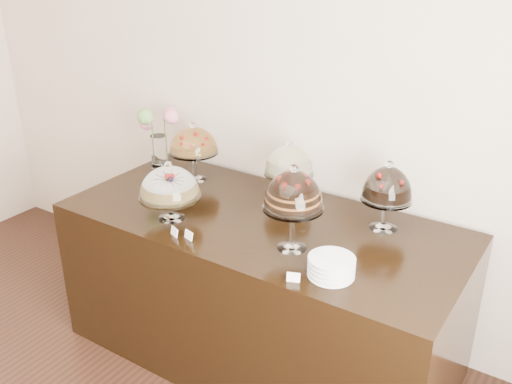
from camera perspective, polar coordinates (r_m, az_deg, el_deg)
The scene contains 12 objects.
wall_back at distance 3.50m, azimuth 0.66°, elevation 11.01°, with size 5.00×0.04×3.00m, color beige.
display_counter at distance 3.32m, azimuth 0.48°, elevation -9.66°, with size 2.20×1.00×0.90m, color black.
cake_stand_sugar_sponge at distance 3.05m, azimuth -8.66°, elevation 0.71°, with size 0.33×0.33×0.33m.
cake_stand_choco_layer at distance 2.69m, azimuth 3.76°, elevation -0.15°, with size 0.29×0.29×0.44m.
cake_stand_cheesecake at distance 3.23m, azimuth 3.33°, elevation 2.93°, with size 0.29×0.29×0.36m.
cake_stand_dark_choco at distance 2.98m, azimuth 13.00°, elevation 0.48°, with size 0.26×0.26×0.38m.
cake_stand_fruit_tart at distance 3.53m, azimuth -6.27°, elevation 4.93°, with size 0.31×0.31×0.37m.
flower_vase at distance 3.77m, azimuth -9.77°, elevation 6.04°, with size 0.31×0.32×0.41m.
plate_stack at distance 2.59m, azimuth 7.54°, elevation -7.46°, with size 0.21×0.21×0.09m.
price_card_left at distance 2.90m, azimuth -6.75°, elevation -4.31°, with size 0.06×0.01×0.04m, color white.
price_card_right at distance 2.55m, azimuth 3.76°, elevation -8.51°, with size 0.06×0.01×0.04m, color white.
price_card_extra at distance 2.94m, azimuth -8.17°, elevation -3.96°, with size 0.06×0.01×0.04m, color white.
Camera 1 is at (1.83, 0.13, 2.30)m, focal length 40.00 mm.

